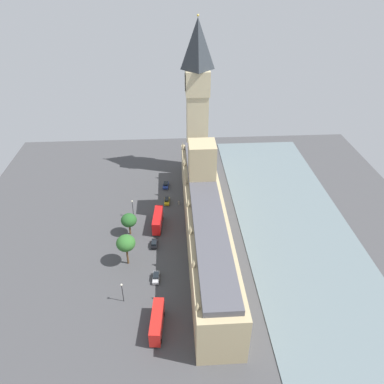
{
  "coord_description": "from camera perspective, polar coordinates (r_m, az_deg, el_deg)",
  "views": [
    {
      "loc": [
        7.19,
        85.53,
        74.05
      ],
      "look_at": [
        1.0,
        -15.63,
        8.1
      ],
      "focal_mm": 34.56,
      "sensor_mm": 36.0,
      "label": 1
    }
  ],
  "objects": [
    {
      "name": "double_decker_bus_near_tower",
      "position": [
        90.48,
        -5.43,
        -19.28
      ],
      "size": [
        3.43,
        10.68,
        4.75
      ],
      "rotation": [
        0.0,
        0.0,
        3.05
      ],
      "color": "red",
      "rests_on": "ground"
    },
    {
      "name": "river_thames",
      "position": [
        119.46,
        16.31,
        -6.79
      ],
      "size": [
        35.19,
        134.98,
        0.25
      ],
      "primitive_type": "cube",
      "color": "slate",
      "rests_on": "ground"
    },
    {
      "name": "street_lamp_under_trees",
      "position": [
        95.68,
        -10.74,
        -14.53
      ],
      "size": [
        0.56,
        0.56,
        6.14
      ],
      "color": "black",
      "rests_on": "ground"
    },
    {
      "name": "parliament_building",
      "position": [
        109.8,
        2.01,
        -3.92
      ],
      "size": [
        11.16,
        79.98,
        26.16
      ],
      "color": "tan",
      "rests_on": "ground"
    },
    {
      "name": "car_blue_opposite_hall",
      "position": [
        138.56,
        -4.06,
        1.09
      ],
      "size": [
        2.33,
        4.45,
        1.74
      ],
      "rotation": [
        0.0,
        0.0,
        -0.1
      ],
      "color": "navy",
      "rests_on": "ground"
    },
    {
      "name": "car_silver_trailing",
      "position": [
        102.09,
        -5.57,
        -12.93
      ],
      "size": [
        1.95,
        4.36,
        1.74
      ],
      "rotation": [
        0.0,
        0.0,
        -0.04
      ],
      "color": "#B7B7BC",
      "rests_on": "ground"
    },
    {
      "name": "plane_tree_far_end",
      "position": [
        103.26,
        -10.18,
        -7.79
      ],
      "size": [
        5.26,
        5.26,
        9.7
      ],
      "color": "brown",
      "rests_on": "ground"
    },
    {
      "name": "street_lamp_slot_10",
      "position": [
        122.17,
        -9.17,
        -2.09
      ],
      "size": [
        0.56,
        0.56,
        6.6
      ],
      "color": "black",
      "rests_on": "ground"
    },
    {
      "name": "ground_plane",
      "position": [
        113.36,
        1.0,
        -7.74
      ],
      "size": [
        149.98,
        149.98,
        0.0
      ],
      "primitive_type": "plane",
      "color": "#424244"
    },
    {
      "name": "plane_tree_leading",
      "position": [
        114.72,
        -9.72,
        -4.33
      ],
      "size": [
        4.82,
        4.82,
        7.38
      ],
      "color": "brown",
      "rests_on": "ground"
    },
    {
      "name": "double_decker_bus_kerbside",
      "position": [
        118.1,
        -5.31,
        -4.32
      ],
      "size": [
        3.4,
        10.67,
        4.75
      ],
      "rotation": [
        0.0,
        0.0,
        -0.08
      ],
      "color": "red",
      "rests_on": "ground"
    },
    {
      "name": "pedestrian_corner",
      "position": [
        128.78,
        -2.05,
        -1.69
      ],
      "size": [
        0.51,
        0.61,
        1.57
      ],
      "rotation": [
        0.0,
        0.0,
        3.33
      ],
      "color": "gray",
      "rests_on": "ground"
    },
    {
      "name": "clock_tower",
      "position": [
        137.91,
        0.82,
        14.29
      ],
      "size": [
        8.79,
        8.79,
        57.41
      ],
      "color": "#CCBA8E",
      "rests_on": "ground"
    },
    {
      "name": "car_yellow_cab_midblock",
      "position": [
        129.74,
        -3.9,
        -1.36
      ],
      "size": [
        1.94,
        4.33,
        1.74
      ],
      "rotation": [
        0.0,
        0.0,
        -0.04
      ],
      "color": "gold",
      "rests_on": "ground"
    },
    {
      "name": "car_black_by_river_gate",
      "position": [
        112.04,
        -5.85,
        -7.93
      ],
      "size": [
        1.97,
        4.2,
        1.74
      ],
      "rotation": [
        0.0,
        0.0,
        3.09
      ],
      "color": "black",
      "rests_on": "ground"
    }
  ]
}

